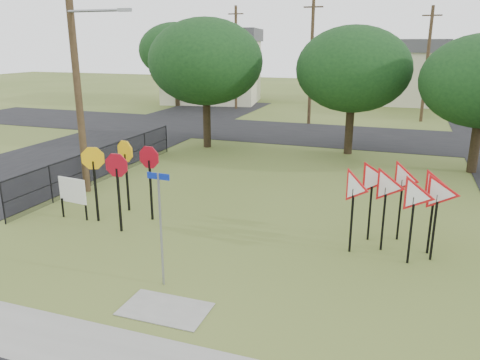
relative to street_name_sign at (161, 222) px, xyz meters
name	(u,v)px	position (x,y,z in m)	size (l,w,h in m)	color
ground	(207,265)	(0.60, 1.36, -1.69)	(140.00, 140.00, 0.00)	#475A22
sidewalk	(121,357)	(0.60, -2.84, -1.68)	(30.00, 1.60, 0.02)	gray
street_left	(79,154)	(-11.40, 11.36, -1.68)	(8.00, 50.00, 0.02)	black
street_far	(326,135)	(0.60, 21.36, -1.68)	(60.00, 8.00, 0.02)	black
curb_pad	(165,309)	(0.60, -1.04, -1.68)	(2.00, 1.20, 0.02)	gray
street_name_sign	(161,222)	(0.00, 0.00, 0.00)	(0.61, 0.06, 2.93)	gray
stop_sign_cluster	(122,166)	(-3.39, 3.54, 0.24)	(2.47, 1.98, 2.62)	black
yield_sign_cluster	(400,190)	(5.44, 4.05, 0.18)	(3.21, 2.20, 2.55)	black
info_board	(72,192)	(-5.13, 3.08, -0.71)	(1.17, 0.18, 1.47)	black
utility_pole_main	(76,61)	(-6.64, 5.86, 3.52)	(3.55, 0.33, 10.00)	#483621
far_pole_a	(311,61)	(-1.40, 25.36, 2.91)	(1.40, 0.24, 9.00)	#483621
far_pole_b	(427,64)	(6.60, 29.36, 2.66)	(1.40, 0.24, 8.50)	#483621
far_pole_c	(236,57)	(-9.40, 31.36, 2.91)	(1.40, 0.24, 9.00)	#483621
fence_run	(105,162)	(-7.00, 7.61, -0.90)	(0.05, 11.55, 1.50)	black
house_left	(212,66)	(-13.40, 35.36, 1.96)	(10.58, 8.88, 7.20)	beige
house_mid	(401,71)	(4.60, 41.36, 1.46)	(8.40, 8.40, 6.20)	beige
tree_near_left	(206,62)	(-5.40, 15.36, 3.17)	(6.40, 6.40, 7.27)	black
tree_near_mid	(353,69)	(2.60, 16.36, 2.85)	(6.00, 6.00, 6.80)	black
tree_far_left	(176,50)	(-15.40, 31.36, 3.48)	(6.80, 6.80, 7.73)	black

